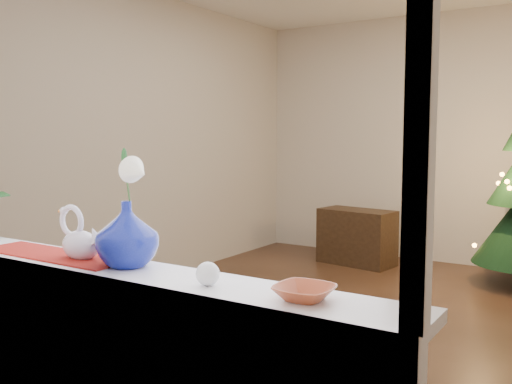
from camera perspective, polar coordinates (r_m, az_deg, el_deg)
ground at (r=4.30m, az=11.11°, el=-13.27°), size 5.00×5.00×0.00m
wall_back at (r=6.46m, az=19.58°, el=5.02°), size 4.50×0.10×2.70m
wall_front at (r=1.96m, az=-16.16°, el=4.33°), size 4.50×0.10×2.70m
wall_left at (r=5.32m, az=-11.84°, el=5.15°), size 0.10×5.00×2.70m
windowsill at (r=2.11m, az=-13.13°, el=-7.88°), size 2.20×0.26×0.04m
window_frame at (r=2.01m, az=-15.78°, el=14.40°), size 2.22×0.06×1.60m
runner at (r=2.38m, az=-19.56°, el=-5.91°), size 0.70×0.20×0.01m
swan at (r=2.26m, az=-17.16°, el=-4.04°), size 0.25×0.15×0.19m
blue_vase at (r=2.09m, az=-12.79°, el=-3.63°), size 0.30×0.30×0.27m
lily at (r=2.06m, az=-12.93°, el=2.90°), size 0.15×0.09×0.20m
paperweight at (r=1.81m, az=-4.85°, el=-8.15°), size 0.08×0.08×0.08m
amber_dish at (r=1.66m, az=4.85°, el=-10.10°), size 0.15×0.15×0.04m
side_table at (r=6.27m, az=10.04°, el=-4.44°), size 0.84×0.51×0.59m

